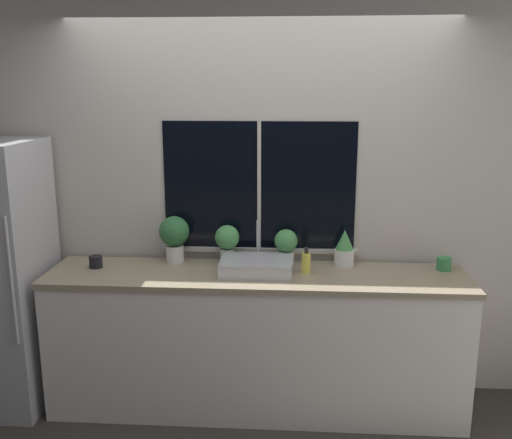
{
  "coord_description": "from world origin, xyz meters",
  "views": [
    {
      "loc": [
        0.22,
        -3.13,
        2.09
      ],
      "look_at": [
        -0.0,
        0.28,
        1.27
      ],
      "focal_mm": 40.0,
      "sensor_mm": 36.0,
      "label": 1
    }
  ],
  "objects_px": {
    "mug_black": "(96,262)",
    "soap_bottle": "(306,262)",
    "potted_plant_far_left": "(174,235)",
    "potted_plant_far_right": "(344,248)",
    "sink": "(256,266)",
    "mug_green": "(444,264)",
    "potted_plant_center_right": "(286,244)",
    "potted_plant_center_left": "(227,240)"
  },
  "relations": [
    {
      "from": "mug_black",
      "to": "soap_bottle",
      "type": "bearing_deg",
      "value": -0.75
    },
    {
      "from": "potted_plant_far_left",
      "to": "potted_plant_far_right",
      "type": "relative_size",
      "value": 1.3
    },
    {
      "from": "sink",
      "to": "soap_bottle",
      "type": "distance_m",
      "value": 0.32
    },
    {
      "from": "potted_plant_far_left",
      "to": "mug_green",
      "type": "xyz_separation_m",
      "value": [
        1.76,
        -0.06,
        -0.15
      ]
    },
    {
      "from": "potted_plant_center_right",
      "to": "soap_bottle",
      "type": "relative_size",
      "value": 1.42
    },
    {
      "from": "mug_black",
      "to": "potted_plant_far_right",
      "type": "bearing_deg",
      "value": 5.56
    },
    {
      "from": "sink",
      "to": "mug_green",
      "type": "height_order",
      "value": "sink"
    },
    {
      "from": "potted_plant_center_left",
      "to": "potted_plant_far_left",
      "type": "bearing_deg",
      "value": 180.0
    },
    {
      "from": "potted_plant_far_left",
      "to": "mug_green",
      "type": "relative_size",
      "value": 3.37
    },
    {
      "from": "potted_plant_center_right",
      "to": "sink",
      "type": "bearing_deg",
      "value": -133.95
    },
    {
      "from": "potted_plant_center_right",
      "to": "mug_black",
      "type": "distance_m",
      "value": 1.25
    },
    {
      "from": "sink",
      "to": "potted_plant_center_left",
      "type": "distance_m",
      "value": 0.3
    },
    {
      "from": "potted_plant_center_left",
      "to": "potted_plant_far_right",
      "type": "height_order",
      "value": "potted_plant_center_left"
    },
    {
      "from": "potted_plant_far_left",
      "to": "soap_bottle",
      "type": "relative_size",
      "value": 1.89
    },
    {
      "from": "potted_plant_far_left",
      "to": "potted_plant_center_right",
      "type": "height_order",
      "value": "potted_plant_far_left"
    },
    {
      "from": "potted_plant_far_left",
      "to": "potted_plant_far_right",
      "type": "xyz_separation_m",
      "value": [
        1.13,
        0.0,
        -0.07
      ]
    },
    {
      "from": "potted_plant_far_left",
      "to": "potted_plant_center_right",
      "type": "relative_size",
      "value": 1.33
    },
    {
      "from": "potted_plant_center_left",
      "to": "mug_black",
      "type": "distance_m",
      "value": 0.87
    },
    {
      "from": "sink",
      "to": "potted_plant_center_right",
      "type": "bearing_deg",
      "value": 46.05
    },
    {
      "from": "mug_black",
      "to": "potted_plant_center_right",
      "type": "bearing_deg",
      "value": 7.27
    },
    {
      "from": "potted_plant_far_right",
      "to": "sink",
      "type": "bearing_deg",
      "value": -161.33
    },
    {
      "from": "potted_plant_center_right",
      "to": "soap_bottle",
      "type": "bearing_deg",
      "value": -53.38
    },
    {
      "from": "potted_plant_center_left",
      "to": "soap_bottle",
      "type": "relative_size",
      "value": 1.56
    },
    {
      "from": "mug_black",
      "to": "potted_plant_center_left",
      "type": "bearing_deg",
      "value": 10.57
    },
    {
      "from": "potted_plant_center_right",
      "to": "mug_black",
      "type": "bearing_deg",
      "value": -172.73
    },
    {
      "from": "potted_plant_far_right",
      "to": "mug_green",
      "type": "xyz_separation_m",
      "value": [
        0.63,
        -0.06,
        -0.07
      ]
    },
    {
      "from": "mug_green",
      "to": "potted_plant_center_left",
      "type": "bearing_deg",
      "value": 177.62
    },
    {
      "from": "potted_plant_far_left",
      "to": "soap_bottle",
      "type": "xyz_separation_m",
      "value": [
        0.87,
        -0.18,
        -0.12
      ]
    },
    {
      "from": "sink",
      "to": "soap_bottle",
      "type": "xyz_separation_m",
      "value": [
        0.32,
        0.02,
        0.02
      ]
    },
    {
      "from": "potted_plant_center_right",
      "to": "soap_bottle",
      "type": "xyz_separation_m",
      "value": [
        0.13,
        -0.18,
        -0.07
      ]
    },
    {
      "from": "potted_plant_far_left",
      "to": "mug_black",
      "type": "relative_size",
      "value": 3.74
    },
    {
      "from": "potted_plant_far_left",
      "to": "potted_plant_center_left",
      "type": "xyz_separation_m",
      "value": [
        0.35,
        -0.0,
        -0.03
      ]
    },
    {
      "from": "mug_black",
      "to": "mug_green",
      "type": "height_order",
      "value": "mug_green"
    },
    {
      "from": "potted_plant_far_right",
      "to": "mug_black",
      "type": "distance_m",
      "value": 1.62
    },
    {
      "from": "mug_black",
      "to": "potted_plant_far_left",
      "type": "bearing_deg",
      "value": 17.84
    },
    {
      "from": "soap_bottle",
      "to": "potted_plant_center_right",
      "type": "bearing_deg",
      "value": 126.62
    },
    {
      "from": "sink",
      "to": "potted_plant_center_left",
      "type": "bearing_deg",
      "value": 136.84
    },
    {
      "from": "sink",
      "to": "potted_plant_far_right",
      "type": "xyz_separation_m",
      "value": [
        0.57,
        0.19,
        0.07
      ]
    },
    {
      "from": "potted_plant_far_left",
      "to": "potted_plant_center_left",
      "type": "distance_m",
      "value": 0.36
    },
    {
      "from": "sink",
      "to": "mug_green",
      "type": "distance_m",
      "value": 1.21
    },
    {
      "from": "potted_plant_far_right",
      "to": "potted_plant_center_right",
      "type": "bearing_deg",
      "value": -180.0
    },
    {
      "from": "potted_plant_far_right",
      "to": "mug_green",
      "type": "bearing_deg",
      "value": -5.29
    }
  ]
}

